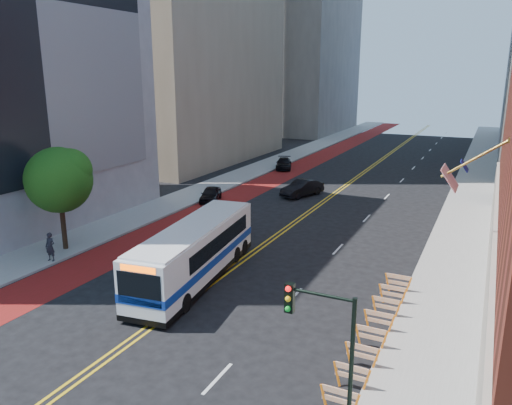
{
  "coord_description": "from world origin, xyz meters",
  "views": [
    {
      "loc": [
        13.4,
        -16.49,
        11.4
      ],
      "look_at": [
        1.64,
        8.0,
        4.27
      ],
      "focal_mm": 35.0,
      "sensor_mm": 36.0,
      "label": 1
    }
  ],
  "objects_px": {
    "traffic_signal": "(323,336)",
    "car_c": "(284,164)",
    "transit_bus": "(196,251)",
    "car_a": "(211,194)",
    "car_b": "(302,188)",
    "street_tree": "(60,177)",
    "pedestrian": "(50,247)"
  },
  "relations": [
    {
      "from": "car_b",
      "to": "pedestrian",
      "type": "distance_m",
      "value": 24.12
    },
    {
      "from": "car_a",
      "to": "car_c",
      "type": "distance_m",
      "value": 17.3
    },
    {
      "from": "pedestrian",
      "to": "car_a",
      "type": "bearing_deg",
      "value": 80.41
    },
    {
      "from": "traffic_signal",
      "to": "car_c",
      "type": "bearing_deg",
      "value": 113.98
    },
    {
      "from": "car_b",
      "to": "pedestrian",
      "type": "relative_size",
      "value": 2.58
    },
    {
      "from": "car_a",
      "to": "car_c",
      "type": "bearing_deg",
      "value": 71.05
    },
    {
      "from": "car_a",
      "to": "car_b",
      "type": "bearing_deg",
      "value": 20.18
    },
    {
      "from": "traffic_signal",
      "to": "car_c",
      "type": "xyz_separation_m",
      "value": [
        -18.71,
        42.08,
        -3.08
      ]
    },
    {
      "from": "transit_bus",
      "to": "car_b",
      "type": "relative_size",
      "value": 2.6
    },
    {
      "from": "traffic_signal",
      "to": "car_a",
      "type": "distance_m",
      "value": 31.2
    },
    {
      "from": "car_b",
      "to": "car_c",
      "type": "distance_m",
      "value": 13.6
    },
    {
      "from": "traffic_signal",
      "to": "car_c",
      "type": "height_order",
      "value": "traffic_signal"
    },
    {
      "from": "transit_bus",
      "to": "pedestrian",
      "type": "height_order",
      "value": "transit_bus"
    },
    {
      "from": "transit_bus",
      "to": "pedestrian",
      "type": "bearing_deg",
      "value": -176.51
    },
    {
      "from": "car_b",
      "to": "street_tree",
      "type": "bearing_deg",
      "value": -91.33
    },
    {
      "from": "street_tree",
      "to": "car_c",
      "type": "relative_size",
      "value": 1.51
    },
    {
      "from": "car_c",
      "to": "pedestrian",
      "type": "distance_m",
      "value": 34.6
    },
    {
      "from": "traffic_signal",
      "to": "car_a",
      "type": "bearing_deg",
      "value": 127.06
    },
    {
      "from": "street_tree",
      "to": "traffic_signal",
      "type": "relative_size",
      "value": 1.32
    },
    {
      "from": "pedestrian",
      "to": "traffic_signal",
      "type": "bearing_deg",
      "value": -26.68
    },
    {
      "from": "car_a",
      "to": "car_b",
      "type": "relative_size",
      "value": 0.84
    },
    {
      "from": "traffic_signal",
      "to": "pedestrian",
      "type": "height_order",
      "value": "traffic_signal"
    },
    {
      "from": "car_a",
      "to": "pedestrian",
      "type": "height_order",
      "value": "pedestrian"
    },
    {
      "from": "car_a",
      "to": "car_b",
      "type": "height_order",
      "value": "car_b"
    },
    {
      "from": "street_tree",
      "to": "car_a",
      "type": "relative_size",
      "value": 1.74
    },
    {
      "from": "traffic_signal",
      "to": "car_a",
      "type": "relative_size",
      "value": 1.32
    },
    {
      "from": "transit_bus",
      "to": "car_b",
      "type": "height_order",
      "value": "transit_bus"
    },
    {
      "from": "car_b",
      "to": "transit_bus",
      "type": "bearing_deg",
      "value": -64.43
    },
    {
      "from": "street_tree",
      "to": "car_b",
      "type": "height_order",
      "value": "street_tree"
    },
    {
      "from": "transit_bus",
      "to": "pedestrian",
      "type": "xyz_separation_m",
      "value": [
        -9.38,
        -1.78,
        -0.64
      ]
    },
    {
      "from": "transit_bus",
      "to": "car_a",
      "type": "distance_m",
      "value": 17.6
    },
    {
      "from": "transit_bus",
      "to": "car_a",
      "type": "xyz_separation_m",
      "value": [
        -8.28,
        15.5,
        -1.03
      ]
    }
  ]
}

